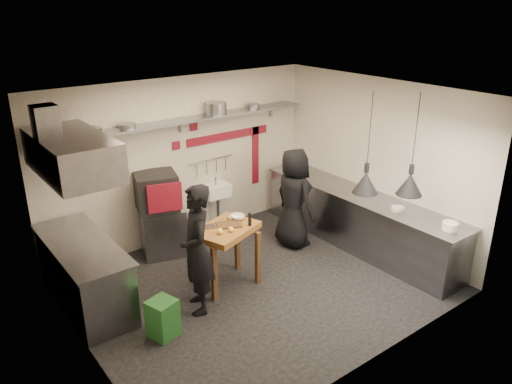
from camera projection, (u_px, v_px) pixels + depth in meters
floor at (257, 285)px, 7.38m from camera, size 5.00×5.00×0.00m
ceiling at (257, 96)px, 6.36m from camera, size 5.00×5.00×0.00m
wall_back at (182, 160)px, 8.42m from camera, size 5.00×0.04×2.80m
wall_front at (377, 256)px, 5.31m from camera, size 5.00×0.04×2.80m
wall_left at (76, 249)px, 5.46m from camera, size 0.04×4.20×2.80m
wall_right at (377, 163)px, 8.28m from camera, size 0.04×4.20×2.80m
red_band_horiz at (229, 136)px, 8.84m from camera, size 1.70×0.02×0.14m
red_band_vert at (255, 155)px, 9.35m from camera, size 0.14×0.02×1.10m
red_tile_a at (194, 127)px, 8.35m from camera, size 0.14×0.02×0.14m
red_tile_b at (176, 146)px, 8.25m from camera, size 0.14×0.02×0.14m
back_shelf at (185, 120)px, 8.03m from camera, size 4.60×0.34×0.04m
shelf_bracket_left at (63, 144)px, 7.10m from camera, size 0.04×0.06×0.24m
shelf_bracket_mid at (181, 125)px, 8.17m from camera, size 0.04×0.06×0.24m
shelf_bracket_right at (271, 110)px, 9.25m from camera, size 0.04×0.06×0.24m
pan_far_left at (92, 131)px, 7.14m from camera, size 0.38×0.38×0.09m
pan_mid_left at (127, 126)px, 7.45m from camera, size 0.34×0.34×0.07m
stock_pot at (216, 108)px, 8.32m from camera, size 0.47×0.47×0.20m
pan_right at (253, 106)px, 8.78m from camera, size 0.26×0.26×0.08m
oven_stand at (163, 230)px, 8.19m from camera, size 0.84×0.80×0.80m
combi_oven at (156, 191)px, 7.94m from camera, size 0.78×0.75×0.58m
oven_door at (165, 198)px, 7.68m from camera, size 0.52×0.18×0.46m
oven_glass at (168, 197)px, 7.71m from camera, size 0.38×0.13×0.34m
hand_sink at (216, 190)px, 8.82m from camera, size 0.46×0.34×0.22m
sink_tap at (216, 181)px, 8.76m from camera, size 0.03×0.03×0.14m
sink_drain at (218, 214)px, 8.96m from camera, size 0.06×0.06×0.66m
utensil_rail at (211, 159)px, 8.73m from camera, size 0.90×0.02×0.02m
counter_right at (358, 220)px, 8.43m from camera, size 0.70×3.80×0.90m
counter_right_top at (360, 195)px, 8.26m from camera, size 0.76×3.90×0.03m
plate_stack at (450, 226)px, 6.97m from camera, size 0.25×0.25×0.11m
small_bowl_right at (398, 209)px, 7.62m from camera, size 0.23×0.23×0.05m
counter_left at (85, 275)px, 6.78m from camera, size 0.70×1.90×0.90m
counter_left_top at (81, 244)px, 6.61m from camera, size 0.76×2.00×0.03m
extractor_hood at (72, 155)px, 6.18m from camera, size 0.78×1.60×0.50m
hood_duct at (46, 126)px, 5.90m from camera, size 0.28×0.28×0.50m
green_bin at (163, 318)px, 6.20m from camera, size 0.39×0.39×0.50m
prep_table at (226, 256)px, 7.25m from camera, size 1.08×0.91×0.92m
cutting_board at (229, 225)px, 7.14m from camera, size 0.42×0.36×0.02m
pepper_mill at (250, 219)px, 7.11m from camera, size 0.07×0.07×0.20m
lemon_a at (220, 231)px, 6.87m from camera, size 0.10×0.10×0.09m
lemon_b at (231, 230)px, 6.93m from camera, size 0.09×0.09×0.08m
veg_ball at (230, 218)px, 7.27m from camera, size 0.11×0.11×0.09m
steel_tray at (209, 227)px, 7.07m from camera, size 0.20×0.16×0.03m
bowl at (238, 217)px, 7.33m from camera, size 0.22×0.22×0.07m
heat_lamp_near at (369, 144)px, 6.92m from camera, size 0.48×0.48×1.46m
heat_lamp_far at (414, 145)px, 6.84m from camera, size 0.46×0.46×1.45m
chef_left at (197, 250)px, 6.51m from camera, size 0.63×0.76×1.79m
chef_right at (294, 198)px, 8.30m from camera, size 0.57×0.85×1.70m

